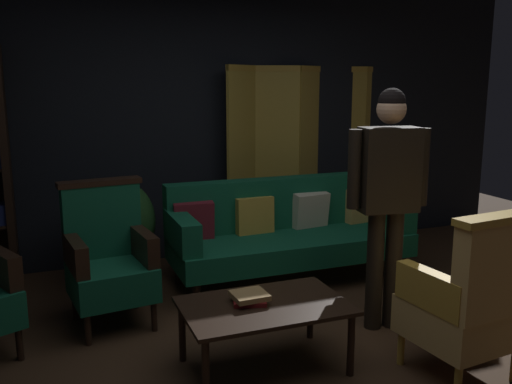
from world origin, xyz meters
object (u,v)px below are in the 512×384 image
object	(u,v)px
folding_screen	(312,153)
potted_plant	(118,225)
book_tan_leather	(250,295)
coffee_table	(264,311)
armchair_gilt_accent	(470,300)
velvet_couch	(287,228)
book_red_leather	(250,300)
standing_figure	(388,187)
armchair_wing_left	(109,258)

from	to	relation	value
folding_screen	potted_plant	distance (m)	2.25
potted_plant	book_tan_leather	world-z (taller)	potted_plant
coffee_table	folding_screen	bearing A→B (deg)	57.58
armchair_gilt_accent	velvet_couch	bearing A→B (deg)	98.21
coffee_table	book_red_leather	size ratio (longest dim) A/B	5.08
armchair_gilt_accent	standing_figure	xyz separation A→B (m)	(-0.06, 0.78, 0.54)
book_tan_leather	folding_screen	bearing A→B (deg)	55.65
folding_screen	coffee_table	distance (m)	2.85
coffee_table	potted_plant	bearing A→B (deg)	109.69
coffee_table	standing_figure	xyz separation A→B (m)	(1.01, 0.24, 0.65)
armchair_gilt_accent	book_tan_leather	xyz separation A→B (m)	(-1.15, 0.59, -0.03)
folding_screen	armchair_gilt_accent	world-z (taller)	folding_screen
standing_figure	book_tan_leather	bearing A→B (deg)	-170.07
armchair_gilt_accent	standing_figure	distance (m)	0.95
book_tan_leather	coffee_table	bearing A→B (deg)	-35.34
folding_screen	book_tan_leather	distance (m)	2.83
armchair_gilt_accent	potted_plant	xyz separation A→B (m)	(-1.71, 2.31, 0.05)
standing_figure	potted_plant	world-z (taller)	standing_figure
book_red_leather	armchair_wing_left	bearing A→B (deg)	126.62
armchair_gilt_accent	armchair_wing_left	xyz separation A→B (m)	(-1.88, 1.56, 0.00)
coffee_table	armchair_gilt_accent	bearing A→B (deg)	-26.42
folding_screen	standing_figure	world-z (taller)	folding_screen
velvet_couch	standing_figure	bearing A→B (deg)	-79.43
book_red_leather	armchair_gilt_accent	bearing A→B (deg)	-27.06
standing_figure	coffee_table	bearing A→B (deg)	-166.41
armchair_gilt_accent	book_tan_leather	world-z (taller)	armchair_gilt_accent
book_tan_leather	armchair_gilt_accent	bearing A→B (deg)	-27.06
potted_plant	book_tan_leather	xyz separation A→B (m)	(0.56, -1.72, -0.07)
velvet_couch	potted_plant	xyz separation A→B (m)	(-1.43, 0.35, 0.08)
coffee_table	potted_plant	world-z (taller)	potted_plant
armchair_wing_left	standing_figure	size ratio (longest dim) A/B	0.61
armchair_gilt_accent	standing_figure	world-z (taller)	standing_figure
folding_screen	velvet_couch	world-z (taller)	folding_screen
armchair_gilt_accent	potted_plant	distance (m)	2.88
coffee_table	book_red_leather	world-z (taller)	book_red_leather
armchair_wing_left	potted_plant	bearing A→B (deg)	77.59
armchair_wing_left	book_tan_leather	world-z (taller)	armchair_wing_left
armchair_gilt_accent	book_red_leather	distance (m)	1.30
folding_screen	armchair_wing_left	distance (m)	2.69
armchair_wing_left	book_tan_leather	size ratio (longest dim) A/B	5.00
coffee_table	potted_plant	xyz separation A→B (m)	(-0.64, 1.78, 0.16)
velvet_couch	potted_plant	world-z (taller)	potted_plant
standing_figure	book_red_leather	size ratio (longest dim) A/B	8.65
potted_plant	book_tan_leather	bearing A→B (deg)	-72.01
velvet_couch	armchair_wing_left	world-z (taller)	armchair_wing_left
folding_screen	velvet_couch	distance (m)	1.27
potted_plant	book_tan_leather	distance (m)	1.81
coffee_table	book_tan_leather	distance (m)	0.13
folding_screen	armchair_gilt_accent	bearing A→B (deg)	-98.24
book_tan_leather	book_red_leather	bearing A→B (deg)	-90.00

